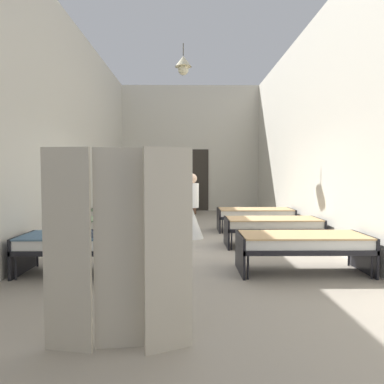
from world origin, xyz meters
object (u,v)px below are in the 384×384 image
bed_right_row_0 (302,243)px  nurse_near_aisle (192,215)px  patient_seated_primary (142,197)px  privacy_screen (118,250)px  bed_right_row_1 (272,225)px  potted_plant (190,190)px  bed_left_row_1 (112,225)px  nurse_mid_aisle (181,202)px  bed_left_row_0 (85,243)px  bed_left_row_2 (128,214)px  patient_seated_secondary (108,215)px  bed_right_row_2 (255,214)px

bed_right_row_0 → nurse_near_aisle: bearing=119.9°
patient_seated_primary → privacy_screen: 6.18m
bed_right_row_1 → privacy_screen: 4.84m
potted_plant → privacy_screen: 10.02m
bed_left_row_1 → bed_right_row_0: bearing=-30.4°
bed_left_row_1 → potted_plant: size_ratio=1.32×
bed_right_row_1 → nurse_mid_aisle: nurse_mid_aisle is taller
bed_right_row_1 → patient_seated_primary: size_ratio=2.37×
bed_left_row_0 → patient_seated_primary: patient_seated_primary is taller
bed_left_row_2 → nurse_mid_aisle: nurse_mid_aisle is taller
bed_left_row_0 → bed_left_row_2: 3.80m
patient_seated_primary → potted_plant: 4.05m
bed_right_row_0 → bed_left_row_2: 4.99m
bed_left_row_1 → patient_seated_primary: size_ratio=2.37×
bed_right_row_1 → patient_seated_primary: (-2.89, 1.91, 0.43)m
nurse_mid_aisle → privacy_screen: (-0.35, -8.74, 0.32)m
bed_left_row_2 → nurse_mid_aisle: (1.30, 2.60, 0.09)m
bed_left_row_0 → bed_right_row_1: 3.75m
patient_seated_primary → privacy_screen: privacy_screen is taller
patient_seated_secondary → bed_left_row_0: bearing=171.2°
bed_right_row_0 → nurse_near_aisle: nurse_near_aisle is taller
bed_right_row_1 → bed_left_row_2: same height
bed_right_row_2 → patient_seated_secondary: patient_seated_secondary is taller
bed_right_row_2 → patient_seated_secondary: bearing=-126.8°
nurse_near_aisle → bed_right_row_0: bearing=124.9°
bed_left_row_1 → nurse_near_aisle: (1.62, 0.91, 0.09)m
bed_left_row_0 → potted_plant: potted_plant is taller
privacy_screen → bed_left_row_0: bearing=105.1°
nurse_mid_aisle → bed_right_row_2: bearing=75.6°
nurse_near_aisle → bed_left_row_0: bearing=65.1°
nurse_near_aisle → patient_seated_primary: bearing=-33.2°
bed_right_row_2 → nurse_mid_aisle: size_ratio=1.28×
nurse_mid_aisle → bed_left_row_2: bearing=12.5°
patient_seated_primary → potted_plant: potted_plant is taller
bed_right_row_0 → patient_seated_secondary: (-2.89, -0.05, 0.43)m
bed_left_row_2 → patient_seated_secondary: 3.89m
bed_right_row_0 → privacy_screen: bearing=-134.3°
bed_right_row_2 → nurse_mid_aisle: bearing=126.7°
privacy_screen → bed_right_row_2: bearing=62.6°
bed_right_row_1 → nurse_mid_aisle: 4.90m
bed_left_row_2 → patient_seated_primary: bearing=1.6°
bed_right_row_2 → potted_plant: (-1.63, 3.86, 0.43)m
bed_left_row_2 → nurse_near_aisle: size_ratio=1.28×
potted_plant → bed_left_row_0: bearing=-101.8°
bed_right_row_2 → patient_seated_secondary: (-2.89, -3.85, 0.43)m
privacy_screen → potted_plant: bearing=79.3°
bed_right_row_0 → bed_right_row_2: size_ratio=1.00×
bed_left_row_2 → bed_right_row_2: size_ratio=1.00×
potted_plant → nurse_mid_aisle: bearing=-103.6°
patient_seated_secondary → potted_plant: (1.25, 7.71, -0.00)m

